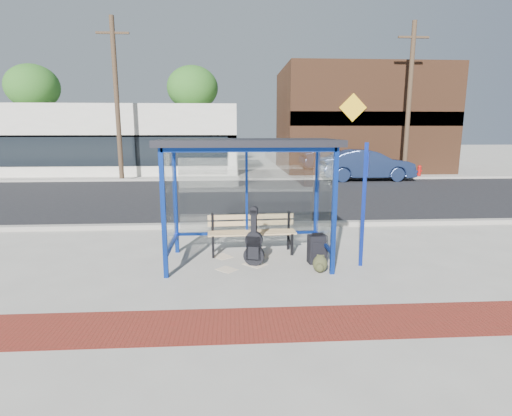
{
  "coord_description": "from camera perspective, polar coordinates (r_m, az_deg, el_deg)",
  "views": [
    {
      "loc": [
        -0.32,
        -7.59,
        2.6
      ],
      "look_at": [
        0.16,
        0.2,
        1.06
      ],
      "focal_mm": 28.0,
      "sensor_mm": 36.0,
      "label": 1
    }
  ],
  "objects": [
    {
      "name": "brick_paver_strip",
      "position": [
        5.63,
        0.08,
        -16.25
      ],
      "size": [
        60.0,
        1.0,
        0.01
      ],
      "primitive_type": "cube",
      "color": "maroon",
      "rests_on": "ground"
    },
    {
      "name": "tree_right",
      "position": [
        32.37,
        20.59,
        15.52
      ],
      "size": [
        3.6,
        3.6,
        7.03
      ],
      "color": "#4C3826",
      "rests_on": "ground"
    },
    {
      "name": "tree_mid",
      "position": [
        29.85,
        -9.05,
        16.5
      ],
      "size": [
        3.6,
        3.6,
        7.03
      ],
      "color": "#4C3826",
      "rests_on": "ground"
    },
    {
      "name": "tree_left",
      "position": [
        32.73,
        -29.29,
        14.78
      ],
      "size": [
        3.6,
        3.6,
        7.03
      ],
      "color": "#4C3826",
      "rests_on": "ground"
    },
    {
      "name": "parked_car",
      "position": [
        21.55,
        15.47,
        5.94
      ],
      "size": [
        4.83,
        1.77,
        1.58
      ],
      "primitive_type": "imported",
      "rotation": [
        0.0,
        0.0,
        1.59
      ],
      "color": "#1A2749",
      "rests_on": "ground"
    },
    {
      "name": "utility_pole_east",
      "position": [
        23.01,
        21.03,
        14.2
      ],
      "size": [
        1.6,
        0.24,
        8.0
      ],
      "color": "#4C3826",
      "rests_on": "ground"
    },
    {
      "name": "far_sidewalk",
      "position": [
        22.74,
        -2.72,
        4.59
      ],
      "size": [
        60.0,
        4.0,
        0.01
      ],
      "primitive_type": "cube",
      "color": "#B2ADA0",
      "rests_on": "ground"
    },
    {
      "name": "utility_pole_west",
      "position": [
        21.8,
        -19.28,
        14.52
      ],
      "size": [
        1.6,
        0.24,
        8.0
      ],
      "color": "#4C3826",
      "rests_on": "ground"
    },
    {
      "name": "storefront_white",
      "position": [
        27.02,
        -22.58,
        9.04
      ],
      "size": [
        18.0,
        6.04,
        4.0
      ],
      "color": "silver",
      "rests_on": "ground"
    },
    {
      "name": "newspaper_a",
      "position": [
        8.39,
        -4.83,
        -6.9
      ],
      "size": [
        0.47,
        0.49,
        0.01
      ],
      "primitive_type": "cube",
      "rotation": [
        0.0,
        0.0,
        -0.98
      ],
      "color": "white",
      "rests_on": "ground"
    },
    {
      "name": "newspaper_b",
      "position": [
        7.63,
        -4.19,
        -8.76
      ],
      "size": [
        0.44,
        0.44,
        0.01
      ],
      "primitive_type": "cube",
      "rotation": [
        0.0,
        0.0,
        -0.78
      ],
      "color": "white",
      "rests_on": "ground"
    },
    {
      "name": "storefront_brown",
      "position": [
        27.38,
        14.48,
        12.07
      ],
      "size": [
        10.0,
        7.08,
        6.4
      ],
      "color": "#59331E",
      "rests_on": "ground"
    },
    {
      "name": "guitar_bag",
      "position": [
        7.72,
        -0.3,
        -5.37
      ],
      "size": [
        0.42,
        0.21,
        1.1
      ],
      "rotation": [
        0.0,
        0.0,
        -0.25
      ],
      "color": "black",
      "rests_on": "ground"
    },
    {
      "name": "ground",
      "position": [
        8.03,
        -1.1,
        -7.72
      ],
      "size": [
        120.0,
        120.0,
        0.0
      ],
      "primitive_type": "plane",
      "color": "#B2ADA0",
      "rests_on": "ground"
    },
    {
      "name": "suitcase",
      "position": [
        7.97,
        8.74,
        -5.84
      ],
      "size": [
        0.38,
        0.27,
        0.62
      ],
      "rotation": [
        0.0,
        0.0,
        0.12
      ],
      "color": "black",
      "rests_on": "ground"
    },
    {
      "name": "bench",
      "position": [
        8.48,
        -0.63,
        -3.21
      ],
      "size": [
        1.87,
        0.54,
        0.87
      ],
      "rotation": [
        0.0,
        0.0,
        0.05
      ],
      "color": "black",
      "rests_on": "ground"
    },
    {
      "name": "sign_post",
      "position": [
        7.78,
        15.23,
        1.38
      ],
      "size": [
        0.15,
        0.28,
        2.36
      ],
      "rotation": [
        0.0,
        0.0,
        -0.38
      ],
      "color": "navy",
      "rests_on": "ground"
    },
    {
      "name": "street_asphalt",
      "position": [
        15.81,
        -2.34,
        1.69
      ],
      "size": [
        60.0,
        10.0,
        0.0
      ],
      "primitive_type": "cube",
      "color": "black",
      "rests_on": "ground"
    },
    {
      "name": "fire_hydrant",
      "position": [
        23.58,
        22.29,
        4.92
      ],
      "size": [
        0.31,
        0.21,
        0.7
      ],
      "rotation": [
        0.0,
        0.0,
        0.22
      ],
      "color": "#B8100D",
      "rests_on": "ground"
    },
    {
      "name": "curb_far",
      "position": [
        20.85,
        -2.64,
        4.15
      ],
      "size": [
        60.0,
        0.25,
        0.12
      ],
      "primitive_type": "cube",
      "color": "gray",
      "rests_on": "ground"
    },
    {
      "name": "backpack",
      "position": [
        7.52,
        9.13,
        -7.95
      ],
      "size": [
        0.31,
        0.3,
        0.32
      ],
      "rotation": [
        0.0,
        0.0,
        -0.27
      ],
      "color": "#31331C",
      "rests_on": "ground"
    },
    {
      "name": "newspaper_c",
      "position": [
        7.89,
        -0.12,
        -8.04
      ],
      "size": [
        0.52,
        0.52,
        0.01
      ],
      "primitive_type": "cube",
      "rotation": [
        0.0,
        0.0,
        2.35
      ],
      "color": "white",
      "rests_on": "ground"
    },
    {
      "name": "curb_near",
      "position": [
        10.8,
        -1.76,
        -2.44
      ],
      "size": [
        60.0,
        0.25,
        0.12
      ],
      "primitive_type": "cube",
      "color": "gray",
      "rests_on": "ground"
    },
    {
      "name": "bus_shelter",
      "position": [
        7.69,
        -1.18,
        7.22
      ],
      "size": [
        3.3,
        1.8,
        2.42
      ],
      "color": "navy",
      "rests_on": "ground"
    }
  ]
}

